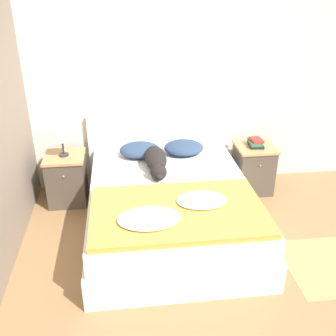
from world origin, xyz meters
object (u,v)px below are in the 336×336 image
at_px(pillow_left, 140,150).
at_px(bed, 170,209).
at_px(nightstand_right, 253,168).
at_px(book_stack, 256,143).
at_px(dog, 156,161).
at_px(table_lamp, 61,135).
at_px(pillow_right, 184,148).
at_px(nightstand_left, 67,179).

bearing_deg(pillow_left, bed, -71.80).
bearing_deg(nightstand_right, book_stack, 124.76).
xyz_separation_m(nightstand_right, pillow_left, (-1.36, 0.05, 0.30)).
relative_size(nightstand_right, dog, 0.75).
relative_size(nightstand_right, table_lamp, 1.81).
bearing_deg(dog, book_stack, 14.90).
relative_size(pillow_left, book_stack, 2.01).
xyz_separation_m(book_stack, table_lamp, (-2.21, 0.00, 0.20)).
xyz_separation_m(pillow_left, pillow_right, (0.51, 0.00, 0.00)).
xyz_separation_m(nightstand_right, table_lamp, (-2.21, 0.00, 0.53)).
distance_m(nightstand_right, pillow_left, 1.39).
bearing_deg(dog, pillow_left, 113.10).
distance_m(nightstand_left, nightstand_right, 2.21).
bearing_deg(bed, pillow_left, 108.20).
distance_m(nightstand_left, table_lamp, 0.53).
xyz_separation_m(bed, pillow_left, (-0.26, 0.78, 0.33)).
bearing_deg(pillow_right, table_lamp, -178.23).
distance_m(bed, table_lamp, 1.45).
bearing_deg(book_stack, bed, -146.22).
distance_m(pillow_right, book_stack, 0.85).
distance_m(bed, pillow_left, 0.89).
relative_size(book_stack, table_lamp, 0.72).
bearing_deg(nightstand_left, pillow_right, 1.93).
bearing_deg(nightstand_left, bed, -33.64).
xyz_separation_m(nightstand_left, pillow_right, (1.36, 0.05, 0.30)).
xyz_separation_m(dog, book_stack, (1.20, 0.32, 0.01)).
distance_m(dog, book_stack, 1.25).
bearing_deg(bed, book_stack, 33.78).
relative_size(bed, dog, 2.67).
relative_size(nightstand_left, pillow_right, 1.26).
height_order(pillow_left, dog, dog).
bearing_deg(table_lamp, nightstand_left, -90.00).
height_order(bed, pillow_left, pillow_left).
distance_m(bed, nightstand_left, 1.33).
height_order(nightstand_left, pillow_right, pillow_right).
distance_m(bed, book_stack, 1.38).
distance_m(nightstand_left, dog, 1.10).
bearing_deg(nightstand_left, pillow_left, 3.10).
height_order(dog, book_stack, dog).
height_order(nightstand_right, pillow_left, pillow_left).
height_order(bed, pillow_right, pillow_right).
relative_size(pillow_right, table_lamp, 1.44).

